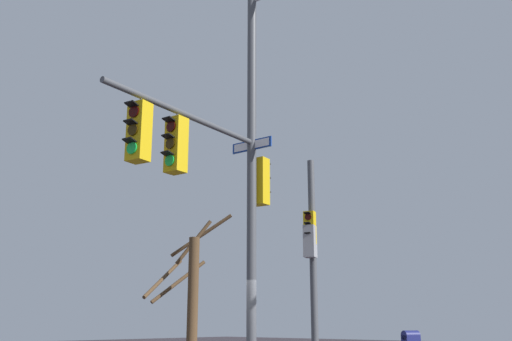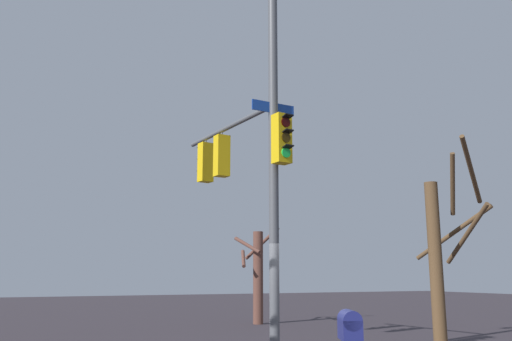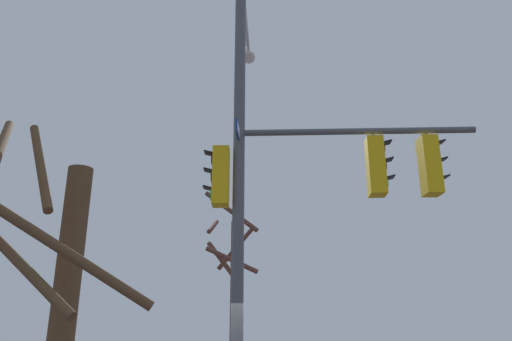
{
  "view_description": "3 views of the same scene",
  "coord_description": "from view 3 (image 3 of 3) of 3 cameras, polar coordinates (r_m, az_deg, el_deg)",
  "views": [
    {
      "loc": [
        -8.49,
        9.59,
        1.62
      ],
      "look_at": [
        -0.37,
        0.42,
        4.82
      ],
      "focal_mm": 40.69,
      "sensor_mm": 36.0,
      "label": 1
    },
    {
      "loc": [
        -5.15,
        -10.3,
        1.83
      ],
      "look_at": [
        -0.35,
        0.18,
        4.09
      ],
      "focal_mm": 37.49,
      "sensor_mm": 36.0,
      "label": 2
    },
    {
      "loc": [
        8.56,
        1.71,
        1.97
      ],
      "look_at": [
        0.6,
        0.5,
        4.67
      ],
      "focal_mm": 34.75,
      "sensor_mm": 36.0,
      "label": 3
    }
  ],
  "objects": [
    {
      "name": "bare_tree_behind_pole",
      "position": [
        5.89,
        -22.23,
        -14.9
      ],
      "size": [
        1.54,
        2.52,
        4.67
      ],
      "color": "brown",
      "rests_on": "ground"
    },
    {
      "name": "main_signal_pole_assembly",
      "position": [
        9.42,
        3.44,
        1.86
      ],
      "size": [
        4.01,
        5.04,
        9.7
      ],
      "rotation": [
        0.0,
        0.0,
        1.68
      ],
      "color": "#4C4F54",
      "rests_on": "ground"
    },
    {
      "name": "bare_tree_across_street",
      "position": [
        15.5,
        -2.44,
        -14.47
      ],
      "size": [
        1.7,
        1.74,
        6.27
      ],
      "color": "brown",
      "rests_on": "ground"
    }
  ]
}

